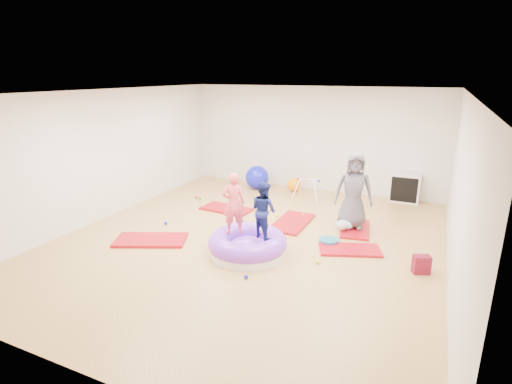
% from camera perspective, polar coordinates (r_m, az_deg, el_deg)
% --- Properties ---
extents(room, '(7.01, 8.01, 2.81)m').
position_cam_1_polar(room, '(7.37, -0.97, 3.12)').
color(room, tan).
rests_on(room, ground).
extents(gym_mat_front_left, '(1.50, 1.16, 0.06)m').
position_cam_1_polar(gym_mat_front_left, '(8.02, -14.81, -6.65)').
color(gym_mat_front_left, '#A61521').
rests_on(gym_mat_front_left, ground).
extents(gym_mat_mid_left, '(1.23, 0.69, 0.05)m').
position_cam_1_polar(gym_mat_mid_left, '(9.51, -4.24, -2.42)').
color(gym_mat_mid_left, '#A61521').
rests_on(gym_mat_mid_left, ground).
extents(gym_mat_center_back, '(0.67, 1.31, 0.05)m').
position_cam_1_polar(gym_mat_center_back, '(8.67, 5.17, -4.35)').
color(gym_mat_center_back, '#A61521').
rests_on(gym_mat_center_back, ground).
extents(gym_mat_right, '(1.22, 0.90, 0.05)m').
position_cam_1_polar(gym_mat_right, '(7.57, 13.25, -8.02)').
color(gym_mat_right, '#A61521').
rests_on(gym_mat_right, ground).
extents(gym_mat_rear_right, '(0.73, 1.19, 0.05)m').
position_cam_1_polar(gym_mat_rear_right, '(8.56, 13.98, -5.11)').
color(gym_mat_rear_right, '#A61521').
rests_on(gym_mat_rear_right, ground).
extents(inflatable_cushion, '(1.41, 1.41, 0.45)m').
position_cam_1_polar(inflatable_cushion, '(7.19, -1.20, -7.59)').
color(inflatable_cushion, white).
rests_on(inflatable_cushion, ground).
extents(child_pink, '(0.49, 0.45, 1.12)m').
position_cam_1_polar(child_pink, '(7.03, -3.23, -1.25)').
color(child_pink, '#F95258').
rests_on(child_pink, inflatable_cushion).
extents(child_navy, '(0.60, 0.55, 1.00)m').
position_cam_1_polar(child_navy, '(6.86, 1.10, -2.20)').
color(child_navy, navy).
rests_on(child_navy, inflatable_cushion).
extents(adult_caregiver, '(0.87, 0.68, 1.57)m').
position_cam_1_polar(adult_caregiver, '(8.34, 13.77, 0.20)').
color(adult_caregiver, '#50505B').
rests_on(adult_caregiver, gym_mat_rear_right).
extents(infant, '(0.34, 0.35, 0.20)m').
position_cam_1_polar(infant, '(8.36, 12.46, -4.63)').
color(infant, '#A4D7EF').
rests_on(infant, gym_mat_rear_right).
extents(ball_pit_balls, '(3.97, 3.33, 0.07)m').
position_cam_1_polar(ball_pit_balls, '(8.56, -3.78, -4.54)').
color(ball_pit_balls, red).
rests_on(ball_pit_balls, ground).
extents(exercise_ball_blue, '(0.66, 0.66, 0.66)m').
position_cam_1_polar(exercise_ball_blue, '(11.14, 0.16, 2.10)').
color(exercise_ball_blue, '#1216C5').
rests_on(exercise_ball_blue, ground).
extents(exercise_ball_orange, '(0.38, 0.38, 0.38)m').
position_cam_1_polar(exercise_ball_orange, '(10.96, 5.49, 1.04)').
color(exercise_ball_orange, orange).
rests_on(exercise_ball_orange, ground).
extents(infant_play_gym, '(0.73, 0.69, 0.56)m').
position_cam_1_polar(infant_play_gym, '(10.19, 7.48, 0.84)').
color(infant_play_gym, silver).
rests_on(infant_play_gym, ground).
extents(cube_shelf, '(0.72, 0.36, 0.72)m').
position_cam_1_polar(cube_shelf, '(10.64, 20.46, 0.52)').
color(cube_shelf, silver).
rests_on(cube_shelf, ground).
extents(balance_disc, '(0.38, 0.38, 0.08)m').
position_cam_1_polar(balance_disc, '(7.80, 10.37, -6.92)').
color(balance_disc, '#1D6D86').
rests_on(balance_disc, ground).
extents(backpack, '(0.31, 0.26, 0.31)m').
position_cam_1_polar(backpack, '(7.08, 22.55, -9.55)').
color(backpack, '#B5052C').
rests_on(backpack, ground).
extents(yellow_toy, '(0.18, 0.18, 0.03)m').
position_cam_1_polar(yellow_toy, '(8.14, -15.71, -6.48)').
color(yellow_toy, yellow).
rests_on(yellow_toy, ground).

